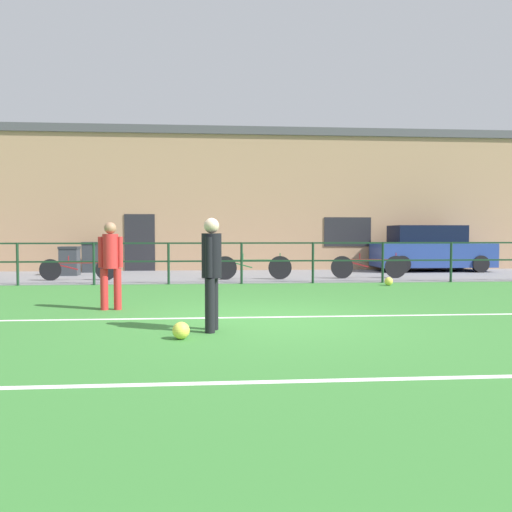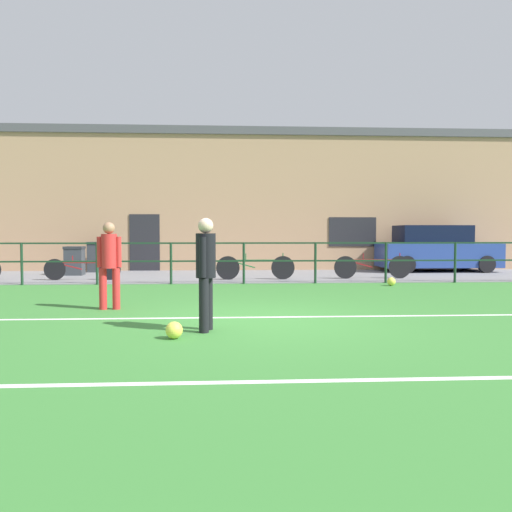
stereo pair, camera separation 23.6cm
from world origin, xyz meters
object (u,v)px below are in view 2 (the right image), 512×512
Objects in this scene: player_striker at (109,260)px; parked_car_red at (436,250)px; player_goalkeeper at (206,267)px; bicycle_parked_1 at (82,269)px; trash_bin_1 at (98,257)px; soccer_ball_spare at (391,282)px; bicycle_parked_3 at (255,267)px; bicycle_parked_0 at (372,267)px; trash_bin_0 at (75,261)px; soccer_ball_match at (174,330)px.

player_striker is 13.02m from parked_car_red.
player_goalkeeper is 0.72× the size of bicycle_parked_1.
trash_bin_1 is at bearing 96.03° from bicycle_parked_1.
soccer_ball_spare is (6.54, 3.87, -0.80)m from player_striker.
trash_bin_1 is (-5.45, 3.35, 0.18)m from bicycle_parked_3.
parked_car_red is 1.76× the size of bicycle_parked_0.
player_goalkeeper is at bearing -69.20° from trash_bin_1.
bicycle_parked_1 is 5.11m from bicycle_parked_3.
player_goalkeeper is 1.01× the size of player_striker.
player_goalkeeper is 1.70× the size of trash_bin_0.
player_striker is at bearing -69.67° from trash_bin_0.
player_goalkeeper is 0.39× the size of parked_car_red.
bicycle_parked_1 is (-3.55, 8.59, 0.23)m from soccer_ball_match.
soccer_ball_spare is at bearing -91.72° from bicycle_parked_0.
player_striker is at bearing -138.41° from bicycle_parked_0.
player_goalkeeper is 8.04m from bicycle_parked_3.
bicycle_parked_3 reaches higher than bicycle_parked_0.
player_goalkeeper reaches higher than soccer_ball_spare.
bicycle_parked_3 is (-3.59, -0.13, 0.01)m from bicycle_parked_0.
bicycle_parked_1 reaches higher than soccer_ball_spare.
player_goalkeeper reaches higher than bicycle_parked_0.
bicycle_parked_1 is 2.08× the size of trash_bin_1.
trash_bin_0 is (-9.44, 1.82, 0.12)m from bicycle_parked_0.
bicycle_parked_0 is 2.21× the size of trash_bin_1.
bicycle_parked_0 reaches higher than bicycle_parked_1.
parked_car_red is (7.89, 10.86, -0.11)m from player_goalkeeper.
trash_bin_0 is 1.46m from trash_bin_1.
player_goalkeeper reaches higher than trash_bin_1.
soccer_ball_match is at bearing -100.47° from bicycle_parked_3.
soccer_ball_spare is 0.05× the size of parked_car_red.
trash_bin_1 is at bearing 160.38° from bicycle_parked_0.
bicycle_parked_3 reaches higher than soccer_ball_spare.
parked_car_red is 12.62m from trash_bin_0.
bicycle_parked_3 is at bearing -18.43° from trash_bin_0.
player_striker is 1.69× the size of trash_bin_0.
player_striker is 0.72× the size of bicycle_parked_1.
soccer_ball_spare is at bearing -27.68° from bicycle_parked_3.
parked_car_red reaches higher than bicycle_parked_1.
bicycle_parked_1 is at bearing -180.00° from bicycle_parked_0.
parked_car_red is (9.74, 8.65, -0.11)m from player_striker.
player_goalkeeper is 7.73m from soccer_ball_spare.
parked_car_red reaches higher than player_goalkeeper.
trash_bin_1 is at bearing 177.99° from parked_car_red.
soccer_ball_match is 0.10× the size of bicycle_parked_0.
player_striker is 8.84m from bicycle_parked_0.
soccer_ball_spare is 0.21× the size of trash_bin_1.
parked_car_red reaches higher than bicycle_parked_0.
bicycle_parked_0 is at bearing -19.62° from trash_bin_1.
bicycle_parked_0 is at bearing 2.07° from bicycle_parked_3.
player_striker reaches higher than soccer_ball_match.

